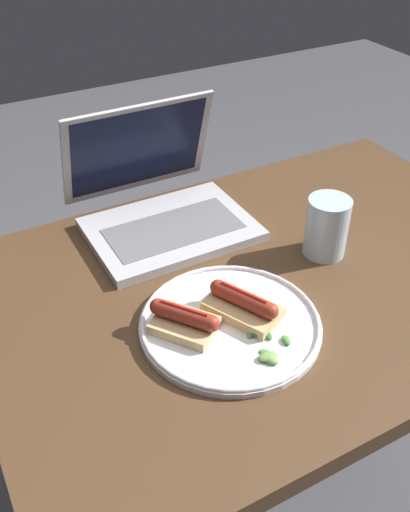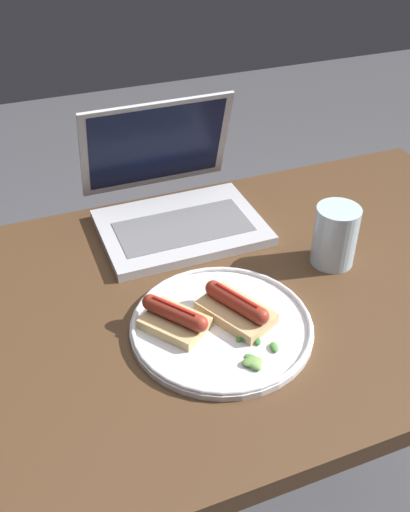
# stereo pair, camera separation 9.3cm
# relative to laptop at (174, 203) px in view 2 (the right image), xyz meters

# --- Properties ---
(ground_plane) EXTENTS (6.00, 6.00, 0.00)m
(ground_plane) POSITION_rel_laptop_xyz_m (0.11, -0.24, -0.79)
(ground_plane) COLOR #4C4C51
(desk) EXTENTS (1.02, 0.69, 0.75)m
(desk) POSITION_rel_laptop_xyz_m (0.11, -0.24, -0.14)
(desk) COLOR #4C331E
(desk) RESTS_ON ground_plane
(laptop) EXTENTS (0.30, 0.29, 0.22)m
(laptop) POSITION_rel_laptop_xyz_m (0.00, 0.00, 0.00)
(laptop) COLOR #B7B7BC
(laptop) RESTS_ON desk
(plate) EXTENTS (0.28, 0.28, 0.02)m
(plate) POSITION_rel_laptop_xyz_m (-0.03, -0.32, -0.03)
(plate) COLOR silver
(plate) RESTS_ON desk
(sausage_toast_left) EXTENTS (0.11, 0.13, 0.05)m
(sausage_toast_left) POSITION_rel_laptop_xyz_m (-0.00, -0.31, -0.01)
(sausage_toast_left) COLOR tan
(sausage_toast_left) RESTS_ON plate
(sausage_toast_middle) EXTENTS (0.11, 0.12, 0.04)m
(sausage_toast_middle) POSITION_rel_laptop_xyz_m (-0.10, -0.30, -0.01)
(sausage_toast_middle) COLOR tan
(sausage_toast_middle) RESTS_ON plate
(salad_pile) EXTENTS (0.07, 0.08, 0.01)m
(salad_pile) POSITION_rel_laptop_xyz_m (-0.01, -0.39, -0.03)
(salad_pile) COLOR #4C8E3D
(salad_pile) RESTS_ON plate
(drinking_glass) EXTENTS (0.08, 0.08, 0.11)m
(drinking_glass) POSITION_rel_laptop_xyz_m (0.22, -0.23, 0.01)
(drinking_glass) COLOR silver
(drinking_glass) RESTS_ON desk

